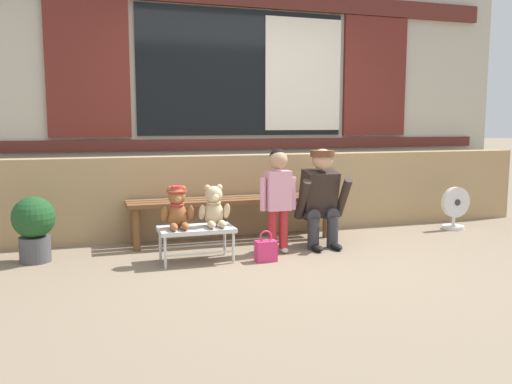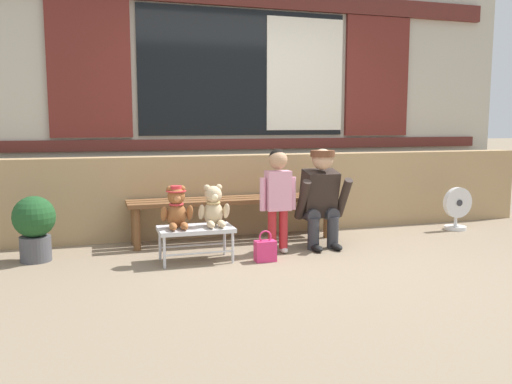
% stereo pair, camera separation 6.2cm
% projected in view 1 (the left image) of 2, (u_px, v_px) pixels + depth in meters
% --- Properties ---
extents(ground_plane, '(60.00, 60.00, 0.00)m').
position_uv_depth(ground_plane, '(305.00, 264.00, 4.50)').
color(ground_plane, '#84725B').
extents(brick_low_wall, '(6.64, 0.25, 0.85)m').
position_uv_depth(brick_low_wall, '(254.00, 193.00, 5.79)').
color(brick_low_wall, tan).
rests_on(brick_low_wall, ground).
extents(shop_facade, '(6.78, 0.26, 3.20)m').
position_uv_depth(shop_facade, '(241.00, 85.00, 6.12)').
color(shop_facade, '#B7B2A3').
rests_on(shop_facade, ground).
extents(wooden_bench_long, '(2.10, 0.40, 0.44)m').
position_uv_depth(wooden_bench_long, '(233.00, 205.00, 5.35)').
color(wooden_bench_long, brown).
rests_on(wooden_bench_long, ground).
extents(small_display_bench, '(0.64, 0.36, 0.30)m').
position_uv_depth(small_display_bench, '(196.00, 231.00, 4.56)').
color(small_display_bench, silver).
rests_on(small_display_bench, ground).
extents(teddy_bear_with_hat, '(0.28, 0.27, 0.36)m').
position_uv_depth(teddy_bear_with_hat, '(177.00, 208.00, 4.49)').
color(teddy_bear_with_hat, '#93562D').
rests_on(teddy_bear_with_hat, small_display_bench).
extents(teddy_bear_plain, '(0.28, 0.26, 0.36)m').
position_uv_depth(teddy_bear_plain, '(214.00, 208.00, 4.59)').
color(teddy_bear_plain, '#CCB289').
rests_on(teddy_bear_plain, small_display_bench).
extents(child_standing, '(0.35, 0.18, 0.96)m').
position_uv_depth(child_standing, '(278.00, 189.00, 4.82)').
color(child_standing, '#B7282D').
rests_on(child_standing, ground).
extents(adult_crouching, '(0.50, 0.49, 0.95)m').
position_uv_depth(adult_crouching, '(321.00, 197.00, 5.08)').
color(adult_crouching, '#333338').
rests_on(adult_crouching, ground).
extents(handbag_on_ground, '(0.18, 0.11, 0.27)m').
position_uv_depth(handbag_on_ground, '(266.00, 250.00, 4.59)').
color(handbag_on_ground, '#E53370').
rests_on(handbag_on_ground, ground).
extents(potted_plant, '(0.36, 0.36, 0.57)m').
position_uv_depth(potted_plant, '(34.00, 225.00, 4.54)').
color(potted_plant, '#4C4C51').
rests_on(potted_plant, ground).
extents(floor_fan, '(0.34, 0.24, 0.48)m').
position_uv_depth(floor_fan, '(455.00, 208.00, 5.95)').
color(floor_fan, silver).
rests_on(floor_fan, ground).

